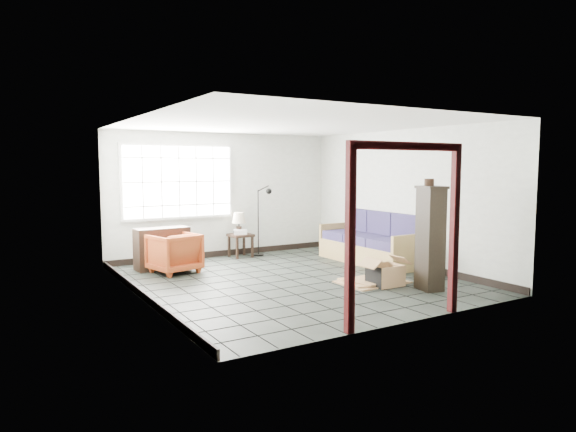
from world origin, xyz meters
TOP-DOWN VIEW (x-y plane):
  - ground at (0.00, 0.00)m, footprint 5.50×5.50m
  - room_shell at (0.00, 0.03)m, footprint 5.02×5.52m
  - window_panel at (-1.00, 2.70)m, footprint 2.32×0.08m
  - doorway_trim at (0.00, -2.70)m, footprint 1.80×0.08m
  - futon_sofa at (2.22, 0.54)m, footprint 0.88×2.28m
  - armchair at (-1.49, 1.58)m, footprint 0.92×0.88m
  - side_table at (0.22, 2.40)m, footprint 0.47×0.47m
  - table_lamp at (0.21, 2.47)m, footprint 0.36×0.36m
  - projector at (0.20, 2.37)m, footprint 0.32×0.29m
  - floor_lamp at (0.73, 2.34)m, footprint 0.40×0.34m
  - console_shelf at (-1.56, 2.07)m, footprint 1.01×0.45m
  - tall_shelf at (1.49, -1.69)m, footprint 0.43×0.50m
  - pot at (1.47, -1.65)m, footprint 0.18×0.18m
  - open_box at (1.10, -1.12)m, footprint 0.82×0.42m
  - cardboard_pile at (1.06, -0.87)m, footprint 1.10×0.84m

SIDE VIEW (x-z plane):
  - ground at x=0.00m, z-range 0.00..0.00m
  - cardboard_pile at x=1.06m, z-range -0.04..0.12m
  - open_box at x=1.10m, z-range -0.06..0.40m
  - futon_sofa at x=2.22m, z-range -0.14..0.87m
  - console_shelf at x=-1.56m, z-range 0.00..0.77m
  - armchair at x=-1.49m, z-range 0.00..0.79m
  - side_table at x=0.22m, z-range 0.16..0.65m
  - projector at x=0.20m, z-range 0.49..0.59m
  - floor_lamp at x=0.73m, z-range 0.05..1.55m
  - table_lamp at x=0.21m, z-range 0.58..1.03m
  - tall_shelf at x=1.49m, z-range 0.01..1.62m
  - doorway_trim at x=0.00m, z-range 0.28..2.48m
  - window_panel at x=-1.00m, z-range 0.84..2.36m
  - pot at x=1.47m, z-range 1.61..1.72m
  - room_shell at x=0.00m, z-range 0.37..2.98m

